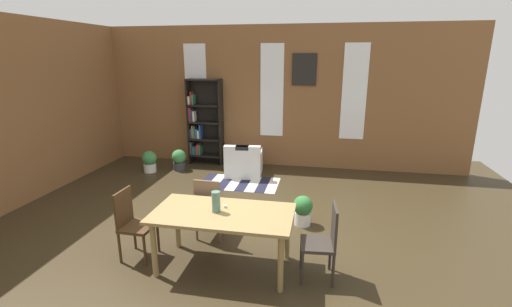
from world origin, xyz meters
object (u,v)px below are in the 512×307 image
(bookshelf_tall, at_px, (203,123))
(dining_chair_head_right, at_px, (324,240))
(potted_plant_window, at_px, (179,160))
(vase_on_table, at_px, (216,202))
(dining_chair_far_left, at_px, (210,206))
(potted_plant_by_shelf, at_px, (150,161))
(armchair_white, at_px, (244,163))
(dining_chair_head_left, at_px, (132,222))
(dining_table, at_px, (223,219))
(potted_plant_corner, at_px, (303,210))

(bookshelf_tall, bearing_deg, dining_chair_head_right, -55.13)
(dining_chair_head_right, relative_size, potted_plant_window, 1.92)
(dining_chair_head_right, height_order, potted_plant_window, dining_chair_head_right)
(vase_on_table, bearing_deg, dining_chair_far_left, 114.82)
(bookshelf_tall, relative_size, potted_plant_by_shelf, 4.19)
(potted_plant_window, bearing_deg, potted_plant_by_shelf, -156.32)
(bookshelf_tall, relative_size, potted_plant_window, 4.26)
(vase_on_table, bearing_deg, potted_plant_by_shelf, 128.48)
(dining_chair_far_left, xyz_separation_m, bookshelf_tall, (-1.36, 3.64, 0.51))
(dining_chair_head_right, relative_size, armchair_white, 1.08)
(vase_on_table, relative_size, potted_plant_window, 0.54)
(dining_chair_head_left, xyz_separation_m, bookshelf_tall, (-0.51, 4.32, 0.51))
(dining_chair_head_left, height_order, potted_plant_by_shelf, dining_chair_head_left)
(armchair_white, bearing_deg, potted_plant_by_shelf, -174.52)
(dining_table, xyz_separation_m, dining_chair_far_left, (-0.40, 0.68, -0.16))
(bookshelf_tall, distance_m, armchair_white, 1.57)
(dining_chair_head_right, distance_m, potted_plant_by_shelf, 5.27)
(bookshelf_tall, relative_size, armchair_white, 2.39)
(dining_chair_head_right, xyz_separation_m, bookshelf_tall, (-3.00, 4.31, 0.51))
(vase_on_table, height_order, armchair_white, vase_on_table)
(dining_chair_head_left, relative_size, potted_plant_by_shelf, 1.89)
(dining_chair_far_left, bearing_deg, potted_plant_corner, 28.06)
(armchair_white, bearing_deg, dining_table, -81.11)
(bookshelf_tall, xyz_separation_m, potted_plant_by_shelf, (-1.02, -0.92, -0.76))
(dining_chair_far_left, distance_m, potted_plant_corner, 1.51)
(dining_chair_head_right, xyz_separation_m, potted_plant_window, (-3.41, 3.66, -0.26))
(potted_plant_by_shelf, distance_m, potted_plant_window, 0.68)
(dining_table, bearing_deg, vase_on_table, 180.00)
(dining_chair_head_left, bearing_deg, dining_chair_far_left, 38.48)
(potted_plant_by_shelf, bearing_deg, potted_plant_window, 23.68)
(dining_chair_head_right, distance_m, bookshelf_tall, 5.28)
(dining_chair_head_right, xyz_separation_m, armchair_white, (-1.81, 3.60, -0.23))
(dining_chair_far_left, relative_size, potted_plant_corner, 1.94)
(armchair_white, relative_size, potted_plant_window, 1.78)
(dining_chair_head_right, bearing_deg, potted_plant_window, 132.97)
(vase_on_table, distance_m, potted_plant_by_shelf, 4.38)
(dining_table, height_order, potted_plant_corner, dining_table)
(dining_table, height_order, bookshelf_tall, bookshelf_tall)
(vase_on_table, xyz_separation_m, dining_chair_head_right, (1.33, 0.01, -0.39))
(vase_on_table, xyz_separation_m, bookshelf_tall, (-1.67, 4.32, 0.12))
(dining_chair_head_right, height_order, potted_plant_corner, dining_chair_head_right)
(dining_table, bearing_deg, dining_chair_head_left, 179.92)
(armchair_white, relative_size, potted_plant_corner, 1.80)
(dining_table, height_order, potted_plant_by_shelf, dining_table)
(dining_chair_far_left, height_order, potted_plant_corner, dining_chair_far_left)
(dining_chair_head_right, bearing_deg, bookshelf_tall, 124.87)
(armchair_white, xyz_separation_m, potted_plant_by_shelf, (-2.21, -0.21, -0.02))
(dining_chair_head_left, distance_m, potted_plant_by_shelf, 3.73)
(bookshelf_tall, xyz_separation_m, potted_plant_corner, (2.67, -2.94, -0.76))
(potted_plant_corner, relative_size, potted_plant_window, 0.99)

